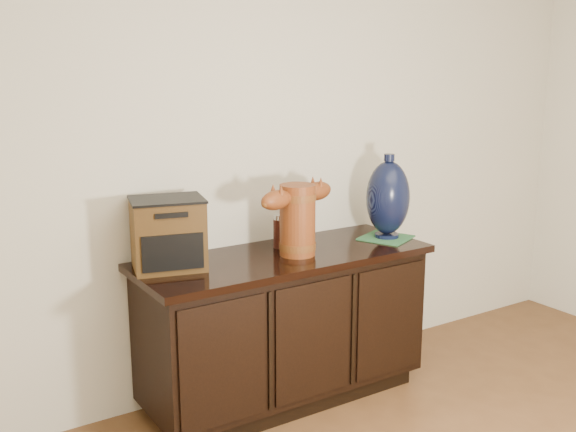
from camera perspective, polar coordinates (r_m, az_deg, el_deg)
sideboard at (r=3.37m, az=-0.33°, el=-9.26°), size 1.46×0.56×0.75m
terracotta_vessel at (r=3.20m, az=0.81°, el=0.04°), size 0.48×0.22×0.34m
tv_radio at (r=3.04m, az=-10.12°, el=-1.48°), size 0.37×0.33×0.32m
green_mat at (r=3.58m, az=8.29°, el=-1.83°), size 0.31×0.31×0.01m
lamp_base at (r=3.54m, az=8.46°, el=1.51°), size 0.30×0.30×0.44m
spray_can at (r=3.35m, az=-0.76°, el=-1.32°), size 0.06×0.06×0.17m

